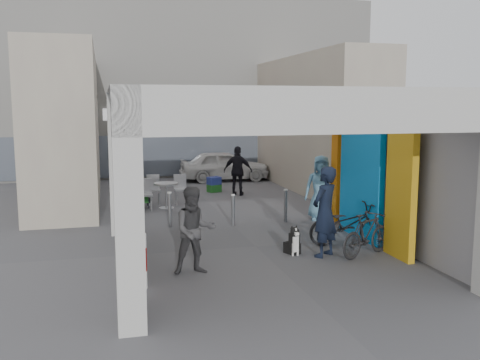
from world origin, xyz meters
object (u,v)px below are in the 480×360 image
object	(u,v)px
man_back_turned	(194,231)
man_elderly	(321,188)
produce_stand	(133,199)
man_with_dog	(325,212)
border_collie	(293,243)
cafe_set	(161,196)
man_crates	(238,171)
bicycle_rear	(367,235)
white_van	(224,166)
bicycle_front	(348,224)

from	to	relation	value
man_back_turned	man_elderly	bearing A→B (deg)	40.55
produce_stand	man_with_dog	xyz separation A→B (m)	(3.67, -6.50, 0.69)
border_collie	man_elderly	xyz separation A→B (m)	(1.95, 3.14, 0.65)
border_collie	produce_stand	bearing A→B (deg)	94.73
cafe_set	produce_stand	bearing A→B (deg)	179.82
produce_stand	man_elderly	xyz separation A→B (m)	(5.03, -3.06, 0.63)
man_with_dog	man_elderly	bearing A→B (deg)	-146.51
border_collie	man_crates	world-z (taller)	man_crates
cafe_set	bicycle_rear	xyz separation A→B (m)	(3.68, -6.70, 0.13)
man_with_dog	white_van	bearing A→B (deg)	-127.07
border_collie	white_van	world-z (taller)	white_van
cafe_set	produce_stand	world-z (taller)	cafe_set
man_with_dog	cafe_set	bearing A→B (deg)	-101.67
bicycle_rear	bicycle_front	bearing A→B (deg)	-26.42
man_back_turned	bicycle_rear	bearing A→B (deg)	2.05
man_crates	produce_stand	bearing A→B (deg)	45.97
man_crates	bicycle_front	distance (m)	7.24
man_crates	white_van	bearing A→B (deg)	-70.25
man_with_dog	bicycle_front	bearing A→B (deg)	-174.82
border_collie	bicycle_front	bearing A→B (deg)	-4.19
bicycle_rear	white_van	xyz separation A→B (m)	(-0.45, 11.92, 0.17)
cafe_set	white_van	world-z (taller)	white_van
man_elderly	man_crates	bearing A→B (deg)	126.49
produce_stand	man_crates	distance (m)	4.08
man_elderly	man_crates	distance (m)	4.68
produce_stand	man_back_turned	xyz separation A→B (m)	(0.79, -6.97, 0.56)
man_back_turned	man_elderly	size ratio (longest dim) A/B	0.93
cafe_set	bicycle_front	bearing A→B (deg)	-57.14
cafe_set	man_with_dog	bearing A→B (deg)	-66.75
cafe_set	man_elderly	size ratio (longest dim) A/B	0.88
cafe_set	border_collie	distance (m)	6.58
bicycle_rear	white_van	size ratio (longest dim) A/B	0.41
bicycle_rear	white_van	distance (m)	11.93
cafe_set	border_collie	bearing A→B (deg)	-70.43
cafe_set	border_collie	size ratio (longest dim) A/B	2.44
border_collie	bicycle_rear	distance (m)	1.57
cafe_set	man_elderly	world-z (taller)	man_elderly
man_with_dog	bicycle_rear	world-z (taller)	man_with_dog
produce_stand	border_collie	distance (m)	6.93
man_with_dog	bicycle_front	size ratio (longest dim) A/B	1.05
man_crates	bicycle_front	size ratio (longest dim) A/B	0.95
man_elderly	bicycle_front	xyz separation A→B (m)	(-0.45, -2.67, -0.42)
border_collie	man_crates	xyz separation A→B (m)	(0.68, 7.65, 0.62)
white_van	man_crates	bearing A→B (deg)	177.48
man_elderly	man_crates	size ratio (longest dim) A/B	1.04
border_collie	man_back_turned	bearing A→B (deg)	176.83
produce_stand	bicycle_front	xyz separation A→B (m)	(4.58, -5.73, 0.20)
man_with_dog	man_crates	bearing A→B (deg)	-125.62
produce_stand	man_crates	world-z (taller)	man_crates
border_collie	man_elderly	distance (m)	3.75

